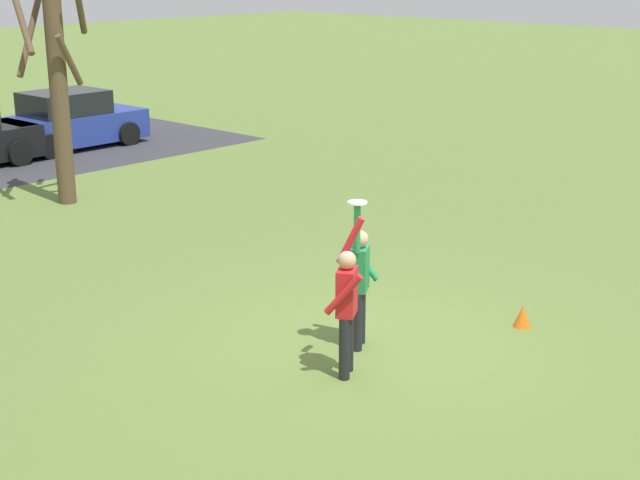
{
  "coord_description": "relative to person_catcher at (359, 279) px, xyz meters",
  "views": [
    {
      "loc": [
        -9.22,
        -7.45,
        5.09
      ],
      "look_at": [
        -0.59,
        0.48,
        1.54
      ],
      "focal_mm": 52.31,
      "sensor_mm": 36.0,
      "label": 1
    }
  ],
  "objects": [
    {
      "name": "ground_plane",
      "position": [
        0.19,
        -0.13,
        -0.98
      ],
      "size": [
        120.0,
        120.0,
        0.0
      ],
      "primitive_type": "plane",
      "color": "olive"
    },
    {
      "name": "person_catcher",
      "position": [
        0.0,
        0.0,
        0.0
      ],
      "size": [
        0.58,
        0.52,
        2.08
      ],
      "rotation": [
        0.0,
        0.0,
        -2.61
      ],
      "color": "black",
      "rests_on": "ground_plane"
    },
    {
      "name": "person_defender",
      "position": [
        -0.79,
        -0.47,
        -0.0
      ],
      "size": [
        0.65,
        0.61,
        2.04
      ],
      "rotation": [
        0.0,
        0.0,
        0.53
      ],
      "color": "black",
      "rests_on": "ground_plane"
    },
    {
      "name": "frisbee_disc",
      "position": [
        -0.19,
        -0.11,
        1.11
      ],
      "size": [
        0.25,
        0.25,
        0.02
      ],
      "primitive_type": "cylinder",
      "color": "white",
      "rests_on": "person_catcher"
    },
    {
      "name": "parked_car_blue",
      "position": [
        5.22,
        14.99,
        -0.25
      ],
      "size": [
        4.12,
        2.08,
        1.59
      ],
      "rotation": [
        0.0,
        0.0,
        0.01
      ],
      "color": "#233893",
      "rests_on": "ground_plane"
    },
    {
      "name": "bare_tree_tall",
      "position": [
        1.71,
        9.74,
        1.93
      ],
      "size": [
        1.72,
        1.71,
        5.49
      ],
      "color": "brown",
      "rests_on": "ground_plane"
    },
    {
      "name": "field_cone_orange",
      "position": [
        2.14,
        -1.27,
        -0.82
      ],
      "size": [
        0.26,
        0.26,
        0.32
      ],
      "primitive_type": "cone",
      "color": "orange",
      "rests_on": "ground_plane"
    }
  ]
}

